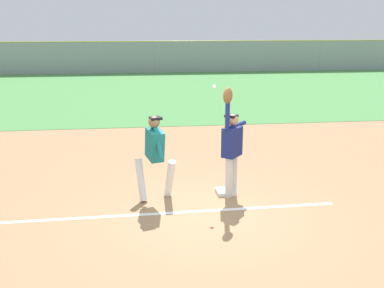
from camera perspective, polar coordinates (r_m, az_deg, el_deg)
ground_plane at (r=8.37m, az=1.98°, el=-9.14°), size 75.04×75.04×0.00m
outfield_grass at (r=23.39m, az=-3.96°, el=6.93°), size 48.19×16.65×0.01m
chalk_foul_line at (r=8.69m, az=-21.58°, el=-9.31°), size 12.00×0.32×0.01m
first_base at (r=9.37m, az=4.36°, el=-6.13°), size 0.39×0.39×0.08m
fielder at (r=8.93m, az=5.12°, el=0.07°), size 0.66×0.76×2.28m
runner at (r=8.78m, az=-4.81°, el=-1.04°), size 0.85×0.83×1.72m
baseball at (r=8.93m, az=2.88°, el=7.41°), size 0.07×0.07×0.07m
outfield_fence at (r=31.54m, az=-4.85°, el=11.12°), size 48.27×0.08×2.19m
parked_car_blue at (r=35.33m, az=-16.79°, el=10.32°), size 4.48×2.28×1.25m
parked_car_black at (r=34.78m, az=-9.83°, el=10.67°), size 4.57×2.46×1.25m
parked_car_green at (r=35.11m, az=-1.68°, el=10.93°), size 4.47×2.26×1.25m
parked_car_white at (r=35.60m, az=5.46°, el=10.93°), size 4.55×2.42×1.25m
parked_car_silver at (r=37.01m, az=12.27°, el=10.83°), size 4.59×2.52×1.25m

